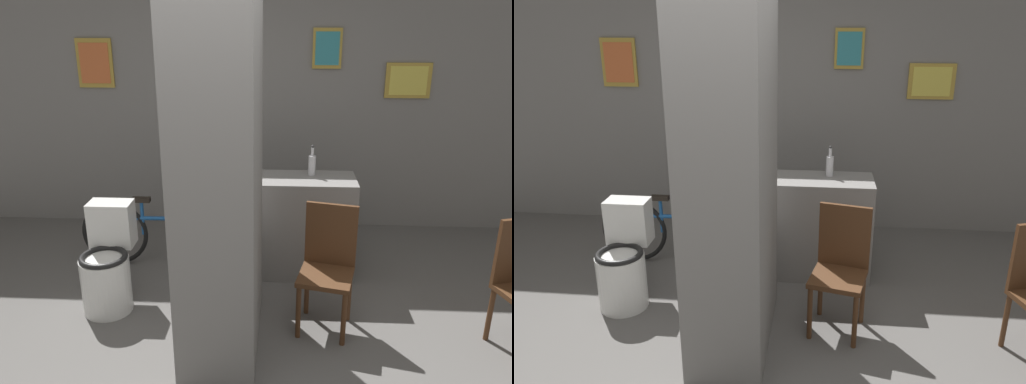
% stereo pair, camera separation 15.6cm
% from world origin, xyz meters
% --- Properties ---
extents(wall_back, '(8.00, 0.09, 2.60)m').
position_xyz_m(wall_back, '(0.00, 2.63, 1.30)').
color(wall_back, gray).
rests_on(wall_back, ground_plane).
extents(pillar_center, '(0.51, 1.11, 2.60)m').
position_xyz_m(pillar_center, '(-0.10, 0.55, 1.30)').
color(pillar_center, gray).
rests_on(pillar_center, ground_plane).
extents(counter_shelf, '(1.23, 0.44, 0.87)m').
position_xyz_m(counter_shelf, '(0.29, 1.54, 0.44)').
color(counter_shelf, gray).
rests_on(counter_shelf, ground_plane).
extents(toilet, '(0.37, 0.53, 0.80)m').
position_xyz_m(toilet, '(-1.04, 0.90, 0.34)').
color(toilet, silver).
rests_on(toilet, ground_plane).
extents(chair_near_pillar, '(0.44, 0.44, 0.91)m').
position_xyz_m(chair_near_pillar, '(0.62, 0.75, 0.49)').
color(chair_near_pillar, '#4C2D19').
rests_on(chair_near_pillar, ground_plane).
extents(bicycle, '(1.65, 0.42, 0.65)m').
position_xyz_m(bicycle, '(-0.68, 1.59, 0.32)').
color(bicycle, black).
rests_on(bicycle, ground_plane).
extents(bottle_tall, '(0.06, 0.06, 0.26)m').
position_xyz_m(bottle_tall, '(0.54, 1.62, 0.97)').
color(bottle_tall, silver).
rests_on(bottle_tall, counter_shelf).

